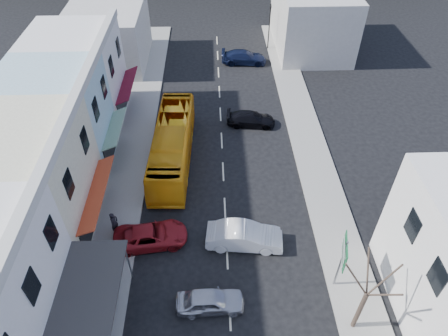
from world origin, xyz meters
TOP-DOWN VIEW (x-y plane):
  - ground at (0.00, 0.00)m, footprint 120.00×120.00m
  - sidewalk_left at (-7.50, 10.00)m, footprint 3.00×52.00m
  - sidewalk_right at (7.50, 10.00)m, footprint 3.00×52.00m
  - shopfront_row at (-12.49, 5.00)m, footprint 8.25×30.00m
  - distant_block_left at (-12.00, 27.00)m, footprint 8.00×10.00m
  - distant_block_right at (11.00, 30.00)m, footprint 8.00×12.00m
  - bus at (-4.00, 9.60)m, footprint 2.98×11.69m
  - car_silver at (-1.12, -3.60)m, footprint 4.44×1.91m
  - car_white at (1.16, 0.83)m, footprint 4.55×2.22m
  - car_red at (-5.00, 1.20)m, footprint 4.81×2.49m
  - car_black_near at (2.72, 14.24)m, footprint 4.67×2.31m
  - car_navy_far at (2.92, 26.02)m, footprint 4.61×2.12m
  - pedestrian_left at (-7.47, 2.07)m, footprint 0.61×0.71m
  - direction_sign at (6.40, -2.41)m, footprint 1.06×2.01m
  - street_tree at (6.84, -5.05)m, footprint 2.16×2.16m
  - traffic_signal at (6.02, 29.42)m, footprint 1.02×1.31m

SIDE VIEW (x-z plane):
  - ground at x=0.00m, z-range 0.00..0.00m
  - sidewalk_left at x=-7.50m, z-range 0.00..0.15m
  - sidewalk_right at x=7.50m, z-range 0.00..0.15m
  - car_silver at x=-1.12m, z-range 0.00..1.40m
  - car_white at x=1.16m, z-range 0.00..1.40m
  - car_red at x=-5.00m, z-range 0.00..1.40m
  - car_black_near at x=2.72m, z-range 0.00..1.40m
  - car_navy_far at x=2.92m, z-range 0.00..1.40m
  - pedestrian_left at x=-7.47m, z-range 0.15..1.85m
  - bus at x=-4.00m, z-range 0.00..3.10m
  - direction_sign at x=6.40m, z-range 0.00..4.25m
  - traffic_signal at x=6.02m, z-range 0.00..5.37m
  - distant_block_left at x=-12.00m, z-range 0.00..6.00m
  - street_tree at x=6.84m, z-range 0.00..6.74m
  - distant_block_right at x=11.00m, z-range 0.00..7.00m
  - shopfront_row at x=-12.49m, z-range 0.00..8.00m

